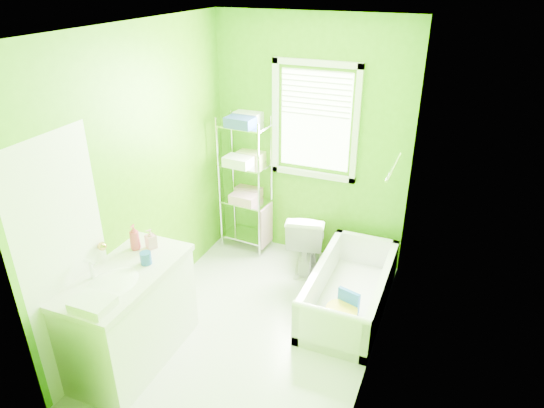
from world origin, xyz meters
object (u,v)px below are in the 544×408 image
at_px(toilet, 307,239).
at_px(wire_shelf_unit, 247,170).
at_px(bathtub, 349,296).
at_px(vanity, 130,314).

relative_size(toilet, wire_shelf_unit, 0.44).
distance_m(bathtub, toilet, 0.84).
bearing_deg(vanity, bathtub, 41.49).
bearing_deg(vanity, wire_shelf_unit, 86.90).
distance_m(bathtub, wire_shelf_unit, 1.75).
bearing_deg(toilet, bathtub, 126.68).
distance_m(toilet, vanity, 2.06).
bearing_deg(toilet, wire_shelf_unit, -23.85).
height_order(bathtub, toilet, toilet).
bearing_deg(vanity, toilet, 64.61).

